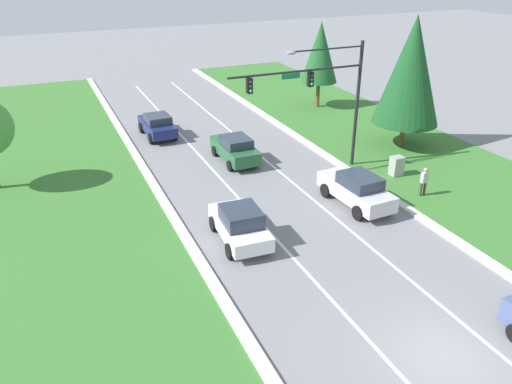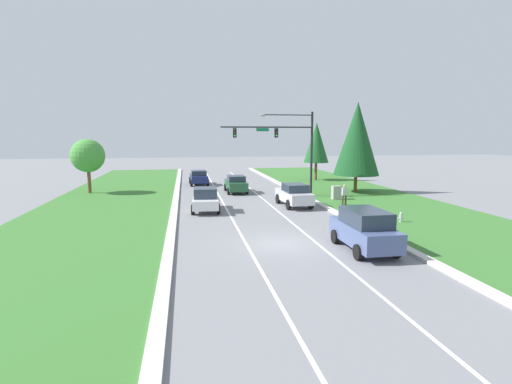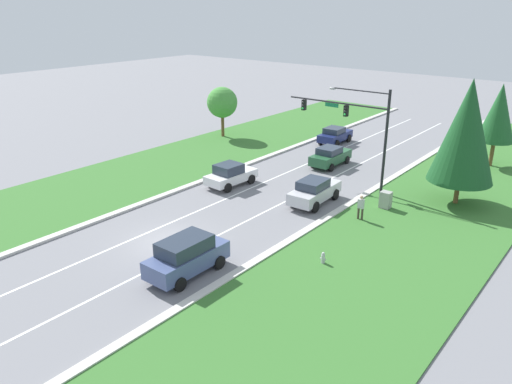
% 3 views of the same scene
% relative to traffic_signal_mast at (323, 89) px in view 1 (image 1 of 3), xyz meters
% --- Properties ---
extents(ground_plane, '(160.00, 160.00, 0.00)m').
position_rel_traffic_signal_mast_xyz_m(ground_plane, '(-3.96, -14.98, -5.06)').
color(ground_plane, slate).
extents(lane_stripe_inner_left, '(0.14, 81.00, 0.01)m').
position_rel_traffic_signal_mast_xyz_m(lane_stripe_inner_left, '(-5.76, -14.98, -5.06)').
color(lane_stripe_inner_left, white).
rests_on(lane_stripe_inner_left, ground_plane).
extents(lane_stripe_inner_right, '(0.14, 81.00, 0.01)m').
position_rel_traffic_signal_mast_xyz_m(lane_stripe_inner_right, '(-2.16, -14.98, -5.06)').
color(lane_stripe_inner_right, white).
rests_on(lane_stripe_inner_right, ground_plane).
extents(traffic_signal_mast, '(8.20, 0.41, 7.53)m').
position_rel_traffic_signal_mast_xyz_m(traffic_signal_mast, '(0.00, 0.00, 0.00)').
color(traffic_signal_mast, black).
rests_on(traffic_signal_mast, ground_plane).
extents(white_sedan, '(2.20, 4.24, 1.74)m').
position_rel_traffic_signal_mast_xyz_m(white_sedan, '(-7.33, -5.47, -4.20)').
color(white_sedan, white).
rests_on(white_sedan, ground_plane).
extents(silver_sedan, '(2.16, 4.70, 1.77)m').
position_rel_traffic_signal_mast_xyz_m(silver_sedan, '(-0.43, -4.58, -4.16)').
color(silver_sedan, silver).
rests_on(silver_sedan, ground_plane).
extents(forest_sedan, '(1.99, 4.36, 1.65)m').
position_rel_traffic_signal_mast_xyz_m(forest_sedan, '(-3.97, 3.56, -4.23)').
color(forest_sedan, '#235633').
rests_on(forest_sedan, ground_plane).
extents(navy_sedan, '(2.10, 4.27, 1.63)m').
position_rel_traffic_signal_mast_xyz_m(navy_sedan, '(-7.31, 10.12, -4.22)').
color(navy_sedan, navy).
rests_on(navy_sedan, ground_plane).
extents(utility_cabinet, '(0.70, 0.60, 1.22)m').
position_rel_traffic_signal_mast_xyz_m(utility_cabinet, '(3.86, -2.44, -4.45)').
color(utility_cabinet, '#9E9E99').
rests_on(utility_cabinet, ground_plane).
extents(pedestrian, '(0.40, 0.24, 1.69)m').
position_rel_traffic_signal_mast_xyz_m(pedestrian, '(3.44, -5.23, -4.12)').
color(pedestrian, '#42382D').
rests_on(pedestrian, ground_plane).
extents(conifer_near_right_tree, '(4.30, 4.30, 8.59)m').
position_rel_traffic_signal_mast_xyz_m(conifer_near_right_tree, '(7.30, 1.40, 0.09)').
color(conifer_near_right_tree, brown).
rests_on(conifer_near_right_tree, ground_plane).
extents(conifer_far_right_tree, '(2.99, 2.99, 6.99)m').
position_rel_traffic_signal_mast_xyz_m(conifer_far_right_tree, '(6.81, 11.83, -0.48)').
color(conifer_far_right_tree, brown).
rests_on(conifer_far_right_tree, ground_plane).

